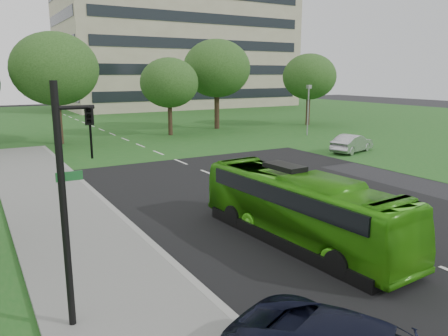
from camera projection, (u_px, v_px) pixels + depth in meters
name	position (u px, v px, depth m)	size (l,w,h in m)	color
ground	(326.00, 221.00, 17.71)	(160.00, 160.00, 0.00)	black
street_surfaces	(133.00, 144.00, 36.70)	(120.00, 120.00, 0.15)	black
office_building	(178.00, 36.00, 78.16)	(40.10, 20.10, 25.00)	tan
tree_park_b	(55.00, 69.00, 35.79)	(7.04, 7.04, 9.22)	black
tree_park_c	(169.00, 83.00, 41.39)	(5.54, 5.54, 7.36)	black
tree_park_d	(217.00, 69.00, 46.10)	(7.13, 7.13, 9.42)	black
tree_park_e	(309.00, 77.00, 49.61)	(6.08, 6.08, 8.10)	black
bus	(300.00, 208.00, 15.30)	(2.08, 8.89, 2.48)	#3BA014
sedan	(352.00, 143.00, 32.99)	(1.46, 4.18, 1.38)	#AFAFB3
traffic_light	(71.00, 190.00, 9.59)	(0.93, 0.28, 5.72)	black
camera_pole	(308.00, 103.00, 41.51)	(0.47, 0.43, 4.82)	gray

